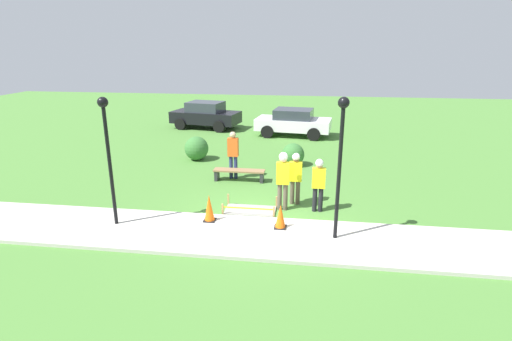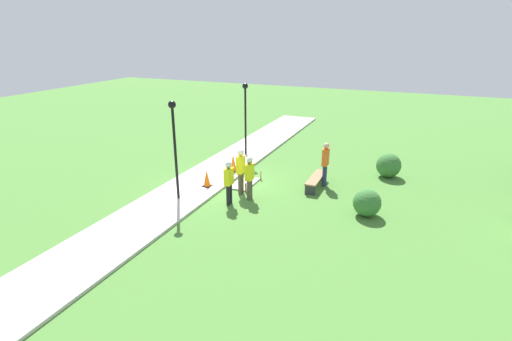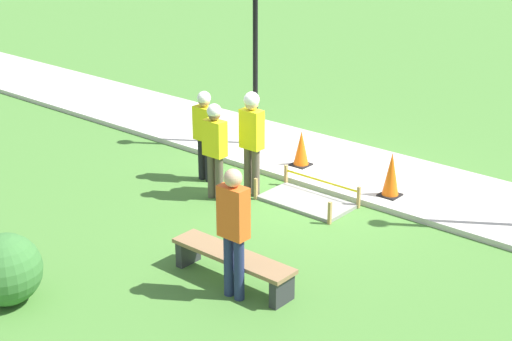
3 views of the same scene
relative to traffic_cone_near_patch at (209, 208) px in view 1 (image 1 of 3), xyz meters
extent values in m
plane|color=#477A33|center=(1.55, 0.47, -0.49)|extent=(60.00, 60.00, 0.00)
cube|color=#BCB7AD|center=(1.55, -0.73, -0.44)|extent=(28.00, 2.40, 0.10)
cube|color=gray|center=(1.03, 1.02, -0.46)|extent=(1.56, 0.84, 0.06)
cube|color=tan|center=(0.25, 0.60, -0.30)|extent=(0.05, 0.05, 0.39)
cube|color=tan|center=(1.81, 0.60, -0.30)|extent=(0.05, 0.05, 0.39)
cube|color=tan|center=(0.25, 1.44, -0.30)|extent=(0.05, 0.05, 0.39)
cube|color=tan|center=(1.81, 1.44, -0.30)|extent=(0.05, 0.05, 0.39)
cube|color=yellow|center=(1.03, 0.60, -0.20)|extent=(1.56, 0.00, 0.04)
cube|color=black|center=(0.00, 0.00, -0.38)|extent=(0.34, 0.34, 0.02)
cone|color=orange|center=(0.00, 0.00, 0.02)|extent=(0.29, 0.29, 0.76)
cube|color=black|center=(2.06, -0.18, -0.38)|extent=(0.34, 0.34, 0.02)
cone|color=orange|center=(2.06, -0.18, -0.04)|extent=(0.29, 0.29, 0.66)
cube|color=#2D2D33|center=(-0.69, 3.85, -0.30)|extent=(0.12, 0.40, 0.38)
cube|color=#2D2D33|center=(1.04, 3.85, -0.30)|extent=(0.12, 0.40, 0.38)
cube|color=olive|center=(0.17, 3.85, -0.08)|extent=(1.93, 0.44, 0.06)
cylinder|color=brown|center=(2.28, 1.85, -0.09)|extent=(0.14, 0.14, 0.79)
cylinder|color=brown|center=(2.46, 1.85, -0.09)|extent=(0.14, 0.14, 0.79)
cube|color=yellow|center=(2.37, 1.85, 0.61)|extent=(0.40, 0.22, 0.63)
sphere|color=brown|center=(2.37, 1.85, 1.03)|extent=(0.21, 0.21, 0.21)
sphere|color=white|center=(2.37, 1.85, 1.09)|extent=(0.25, 0.25, 0.25)
cylinder|color=brown|center=(1.91, 1.32, -0.06)|extent=(0.14, 0.14, 0.86)
cylinder|color=brown|center=(2.09, 1.32, -0.06)|extent=(0.14, 0.14, 0.86)
cube|color=yellow|center=(2.00, 1.32, 0.72)|extent=(0.40, 0.22, 0.68)
sphere|color=tan|center=(2.00, 1.32, 1.17)|extent=(0.23, 0.23, 0.23)
sphere|color=white|center=(2.00, 1.32, 1.24)|extent=(0.27, 0.27, 0.27)
cylinder|color=black|center=(3.00, 1.35, -0.10)|extent=(0.14, 0.14, 0.78)
cylinder|color=black|center=(3.18, 1.35, -0.10)|extent=(0.14, 0.14, 0.78)
cube|color=yellow|center=(3.09, 1.35, 0.60)|extent=(0.40, 0.22, 0.62)
sphere|color=#A37A5B|center=(3.09, 1.35, 1.01)|extent=(0.21, 0.21, 0.21)
sphere|color=white|center=(3.09, 1.35, 1.07)|extent=(0.24, 0.24, 0.24)
cylinder|color=navy|center=(-0.19, 4.13, -0.04)|extent=(0.14, 0.14, 0.89)
cylinder|color=navy|center=(-0.01, 4.13, -0.04)|extent=(0.14, 0.14, 0.89)
cube|color=#E55B1E|center=(-0.10, 4.13, 0.75)|extent=(0.40, 0.22, 0.70)
sphere|color=tan|center=(-0.10, 4.13, 1.23)|extent=(0.24, 0.24, 0.24)
cylinder|color=black|center=(3.53, -0.58, 1.33)|extent=(0.10, 0.10, 3.44)
sphere|color=black|center=(3.53, -0.58, 3.15)|extent=(0.28, 0.28, 0.28)
cylinder|color=black|center=(-2.58, -0.55, 1.28)|extent=(0.10, 0.10, 3.33)
sphere|color=black|center=(-2.58, -0.55, 3.04)|extent=(0.28, 0.28, 0.28)
cube|color=black|center=(-3.62, 13.38, 0.20)|extent=(4.35, 2.51, 0.69)
cube|color=#2D333D|center=(-3.62, 13.38, 0.84)|extent=(2.30, 1.93, 0.59)
cylinder|color=black|center=(-2.21, 14.04, -0.14)|extent=(0.73, 0.36, 0.69)
cylinder|color=black|center=(-2.53, 12.27, -0.14)|extent=(0.73, 0.36, 0.69)
cylinder|color=black|center=(-4.71, 14.50, -0.14)|extent=(0.73, 0.36, 0.69)
cylinder|color=black|center=(-5.03, 12.72, -0.14)|extent=(0.73, 0.36, 0.69)
cube|color=white|center=(1.80, 12.00, 0.17)|extent=(4.32, 2.34, 0.63)
cube|color=#2D333D|center=(1.80, 12.00, 0.75)|extent=(2.25, 1.86, 0.53)
cylinder|color=black|center=(3.19, 12.75, -0.14)|extent=(0.72, 0.32, 0.70)
cylinder|color=black|center=(2.96, 10.92, -0.14)|extent=(0.72, 0.32, 0.70)
cylinder|color=black|center=(0.65, 13.07, -0.14)|extent=(0.72, 0.32, 0.70)
cylinder|color=black|center=(0.42, 11.24, -0.14)|extent=(0.72, 0.32, 0.70)
sphere|color=#387033|center=(2.09, 6.16, -0.01)|extent=(0.96, 0.96, 0.96)
sphere|color=#387033|center=(-2.22, 6.44, 0.04)|extent=(1.06, 1.06, 1.06)
camera|label=1|loc=(2.77, -10.26, 4.47)|focal=28.00mm
camera|label=2|loc=(15.15, 7.54, 5.65)|focal=28.00mm
camera|label=3|loc=(-6.26, 10.93, 4.91)|focal=55.00mm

